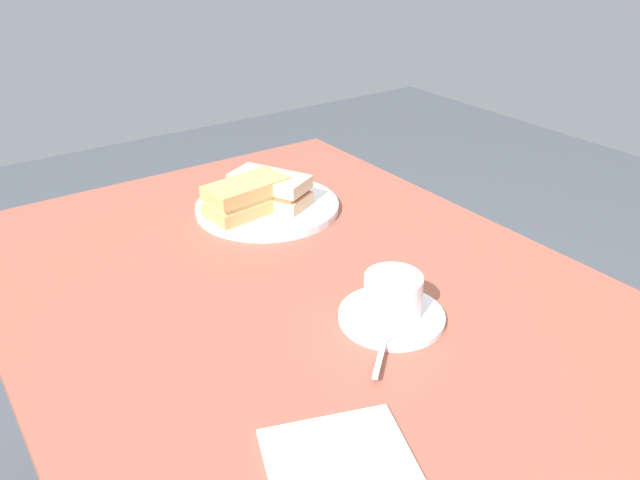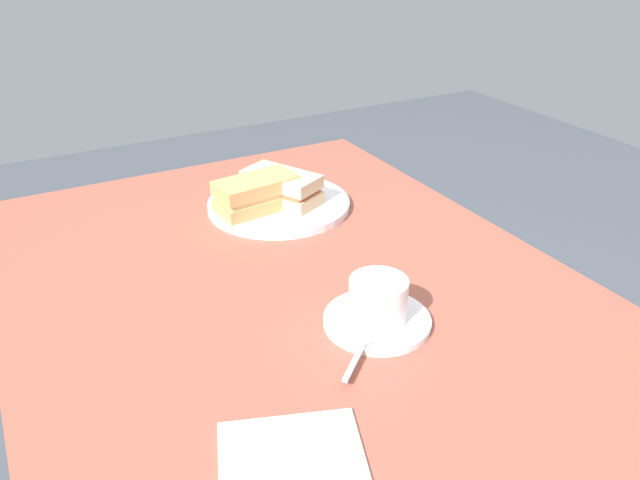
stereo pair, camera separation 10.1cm
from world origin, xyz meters
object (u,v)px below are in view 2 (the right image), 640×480
object	(u,v)px
sandwich_front	(282,187)
sandwich_back	(256,194)
dining_table	(299,341)
coffee_cup	(378,298)
napkin	(293,469)
sandwich_plate	(279,204)
spoon	(361,348)
coffee_saucer	(377,321)

from	to	relation	value
sandwich_front	sandwich_back	xyz separation A→B (m)	(-0.01, 0.06, 0.00)
dining_table	coffee_cup	distance (m)	0.19
napkin	coffee_cup	bearing A→B (deg)	-50.81
napkin	sandwich_plate	bearing A→B (deg)	-23.88
sandwich_plate	sandwich_front	size ratio (longest dim) A/B	1.67
dining_table	sandwich_front	xyz separation A→B (m)	(0.28, -0.11, 0.13)
sandwich_back	spoon	size ratio (longest dim) A/B	1.89
sandwich_back	spoon	distance (m)	0.44
spoon	sandwich_front	bearing A→B (deg)	-13.03
sandwich_front	coffee_cup	size ratio (longest dim) A/B	1.56
coffee_saucer	dining_table	bearing A→B (deg)	24.99
sandwich_back	spoon	bearing A→B (deg)	173.64
sandwich_plate	sandwich_back	bearing A→B (deg)	103.87
spoon	napkin	bearing A→B (deg)	128.22
coffee_cup	napkin	distance (m)	0.28
coffee_saucer	coffee_cup	distance (m)	0.04
sandwich_front	coffee_saucer	bearing A→B (deg)	173.20
sandwich_front	coffee_saucer	xyz separation A→B (m)	(-0.40, 0.05, -0.04)
sandwich_plate	coffee_cup	bearing A→B (deg)	174.13
coffee_cup	sandwich_front	bearing A→B (deg)	-6.73
spoon	sandwich_back	bearing A→B (deg)	-6.36
dining_table	coffee_saucer	xyz separation A→B (m)	(-0.12, -0.06, 0.10)
sandwich_plate	coffee_cup	size ratio (longest dim) A/B	2.60
sandwich_front	napkin	bearing A→B (deg)	155.56
dining_table	sandwich_back	bearing A→B (deg)	-10.73
napkin	spoon	bearing A→B (deg)	-51.78
sandwich_plate	coffee_cup	distance (m)	0.41
sandwich_back	coffee_cup	size ratio (longest dim) A/B	1.51
spoon	coffee_saucer	bearing A→B (deg)	-48.87
coffee_cup	napkin	size ratio (longest dim) A/B	0.68
sandwich_front	spoon	world-z (taller)	sandwich_front
dining_table	sandwich_plate	xyz separation A→B (m)	(0.28, -0.10, 0.10)
napkin	sandwich_back	bearing A→B (deg)	-20.04
dining_table	sandwich_plate	bearing A→B (deg)	-19.68
dining_table	spoon	distance (m)	0.20
sandwich_front	coffee_saucer	world-z (taller)	sandwich_front
sandwich_back	dining_table	bearing A→B (deg)	169.27
coffee_saucer	sandwich_front	bearing A→B (deg)	-6.80
sandwich_plate	coffee_saucer	bearing A→B (deg)	174.05
sandwich_back	sandwich_plate	bearing A→B (deg)	-76.13
coffee_saucer	coffee_cup	world-z (taller)	coffee_cup
spoon	napkin	world-z (taller)	spoon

